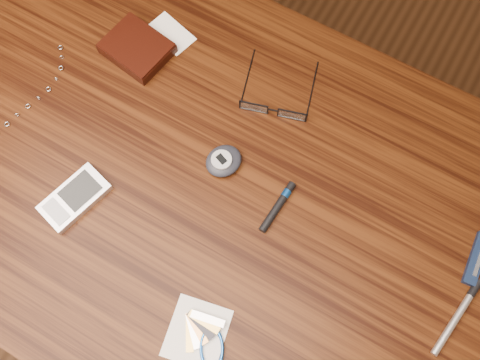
% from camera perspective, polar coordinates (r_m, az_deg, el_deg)
% --- Properties ---
extents(ground, '(3.80, 3.80, 0.00)m').
position_cam_1_polar(ground, '(1.55, -2.26, -9.34)').
color(ground, '#472814').
rests_on(ground, ground).
extents(desk, '(1.00, 0.70, 0.75)m').
position_cam_1_polar(desk, '(0.92, -3.75, -2.19)').
color(desk, '#331708').
rests_on(desk, ground).
extents(wallet_and_card, '(0.13, 0.14, 0.02)m').
position_cam_1_polar(wallet_and_card, '(0.94, -10.86, 13.68)').
color(wallet_and_card, black).
rests_on(wallet_and_card, desk).
extents(eyeglasses, '(0.14, 0.14, 0.02)m').
position_cam_1_polar(eyeglasses, '(0.87, 3.61, 7.70)').
color(eyeglasses, black).
rests_on(eyeglasses, desk).
extents(pda_phone, '(0.08, 0.11, 0.02)m').
position_cam_1_polar(pda_phone, '(0.85, -17.22, -1.82)').
color(pda_phone, silver).
rests_on(pda_phone, desk).
extents(pedometer, '(0.07, 0.07, 0.02)m').
position_cam_1_polar(pedometer, '(0.83, -1.78, 2.05)').
color(pedometer, black).
rests_on(pedometer, desk).
extents(notepad_keys, '(0.11, 0.10, 0.01)m').
position_cam_1_polar(notepad_keys, '(0.78, -3.81, -16.58)').
color(notepad_keys, silver).
rests_on(notepad_keys, desk).
extents(pocket_knife, '(0.03, 0.08, 0.01)m').
position_cam_1_polar(pocket_knife, '(0.86, 23.90, -7.69)').
color(pocket_knife, '#101B33').
rests_on(pocket_knife, desk).
extents(silver_pen, '(0.03, 0.13, 0.01)m').
position_cam_1_polar(silver_pen, '(0.84, 22.47, -12.78)').
color(silver_pen, silver).
rests_on(silver_pen, desk).
extents(black_blue_pen, '(0.02, 0.09, 0.01)m').
position_cam_1_polar(black_blue_pen, '(0.81, 4.14, -2.69)').
color(black_blue_pen, black).
rests_on(black_blue_pen, desk).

